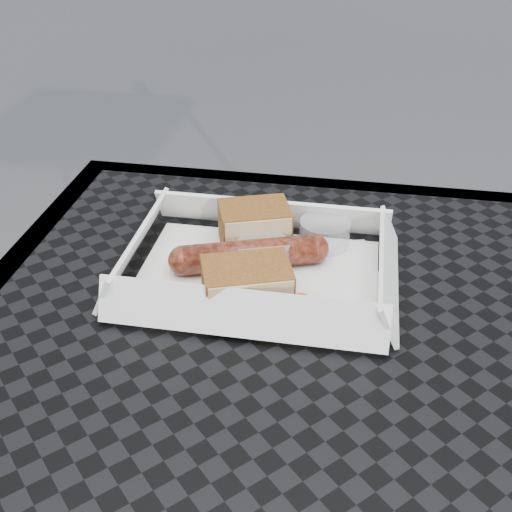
% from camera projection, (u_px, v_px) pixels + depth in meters
% --- Properties ---
extents(food_tray, '(0.22, 0.15, 0.00)m').
position_uv_depth(food_tray, '(258.00, 275.00, 0.60)').
color(food_tray, white).
rests_on(food_tray, patio_table).
extents(bratwurst, '(0.15, 0.07, 0.03)m').
position_uv_depth(bratwurst, '(250.00, 255.00, 0.60)').
color(bratwurst, maroon).
rests_on(bratwurst, food_tray).
extents(bread_near, '(0.08, 0.07, 0.04)m').
position_uv_depth(bread_near, '(255.00, 226.00, 0.63)').
color(bread_near, brown).
rests_on(bread_near, food_tray).
extents(bread_far, '(0.09, 0.07, 0.04)m').
position_uv_depth(bread_far, '(247.00, 285.00, 0.55)').
color(bread_far, brown).
rests_on(bread_far, food_tray).
extents(veg_garnish, '(0.03, 0.03, 0.00)m').
position_uv_depth(veg_garnish, '(316.00, 315.00, 0.54)').
color(veg_garnish, '#EA530A').
rests_on(veg_garnish, food_tray).
extents(napkin, '(0.15, 0.15, 0.00)m').
position_uv_depth(napkin, '(316.00, 277.00, 0.60)').
color(napkin, white).
rests_on(napkin, patio_table).
extents(condiment_cup_sauce, '(0.05, 0.05, 0.03)m').
position_uv_depth(condiment_cup_sauce, '(263.00, 257.00, 0.60)').
color(condiment_cup_sauce, maroon).
rests_on(condiment_cup_sauce, patio_table).
extents(condiment_cup_empty, '(0.05, 0.05, 0.03)m').
position_uv_depth(condiment_cup_empty, '(325.00, 234.00, 0.63)').
color(condiment_cup_empty, silver).
rests_on(condiment_cup_empty, patio_table).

